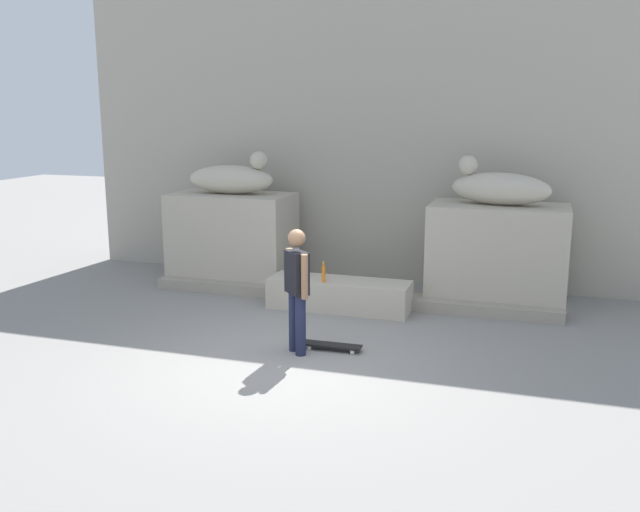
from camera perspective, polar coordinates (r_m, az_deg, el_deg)
ground_plane at (r=8.99m, az=-3.07°, el=-8.79°), size 40.00×40.00×0.00m
facade_wall at (r=13.08m, az=4.57°, el=9.68°), size 11.42×0.60×5.31m
pedestal_left at (r=12.90m, az=-7.19°, el=1.42°), size 2.20×1.19×1.66m
pedestal_right at (r=11.73m, az=14.31°, el=0.06°), size 2.20×1.19×1.66m
statue_reclining_left at (r=12.72m, az=-7.18°, el=6.35°), size 1.62×0.62×0.78m
statue_reclining_right at (r=11.56m, az=14.42°, el=5.48°), size 1.68×0.85×0.78m
ledge_block at (r=11.22m, az=1.58°, el=-3.19°), size 2.29×0.69×0.49m
skater at (r=9.08m, az=-1.90°, el=-2.45°), size 0.41×0.41×1.67m
skateboard at (r=9.43m, az=1.00°, el=-7.34°), size 0.80×0.21×0.08m
bottle_brown at (r=11.51m, az=-1.25°, el=-1.01°), size 0.06×0.06×0.26m
bottle_orange at (r=10.99m, az=0.29°, el=-1.45°), size 0.06×0.06×0.33m
stair_step at (r=11.69m, az=2.22°, el=-3.33°), size 6.94×0.50×0.18m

